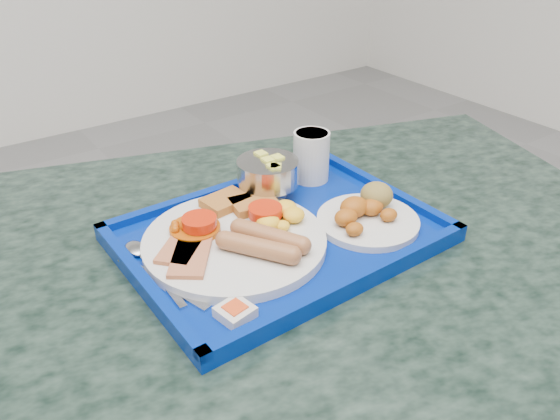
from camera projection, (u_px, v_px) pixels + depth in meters
name	position (u px, v px, depth m)	size (l,w,h in m)	color
table	(279.00, 339.00, 0.96)	(1.42, 1.15, 0.77)	slate
tray	(280.00, 235.00, 0.87)	(0.48, 0.35, 0.03)	navy
main_plate	(238.00, 235.00, 0.83)	(0.28, 0.28, 0.04)	silver
bread_plate	(367.00, 213.00, 0.88)	(0.16, 0.16, 0.05)	silver
fruit_bowl	(268.00, 173.00, 0.93)	(0.11, 0.11, 0.07)	#A8A9AB
juice_cup	(311.00, 155.00, 0.99)	(0.07, 0.07, 0.09)	silver
spoon	(143.00, 257.00, 0.80)	(0.03, 0.18, 0.01)	#A8A9AB
knife	(162.00, 282.00, 0.75)	(0.01, 0.18, 0.00)	#A8A9AB
jam_packet	(235.00, 312.00, 0.69)	(0.05, 0.05, 0.02)	silver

